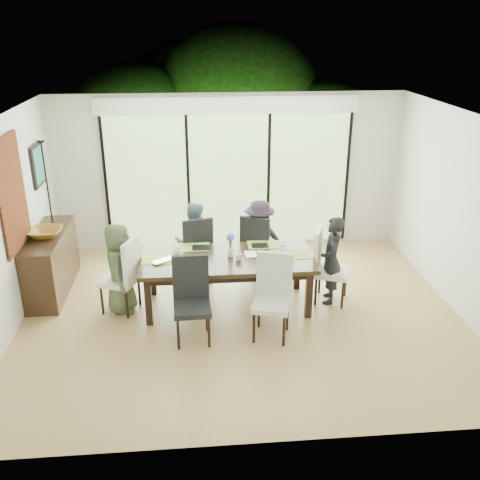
{
  "coord_description": "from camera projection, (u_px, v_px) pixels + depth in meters",
  "views": [
    {
      "loc": [
        -0.61,
        -6.5,
        3.8
      ],
      "look_at": [
        0.0,
        0.25,
        1.0
      ],
      "focal_mm": 40.0,
      "sensor_mm": 36.0,
      "label": 1
    }
  ],
  "objects": [
    {
      "name": "cup_c",
      "position": [
        283.0,
        249.0,
        7.55
      ],
      "size": [
        0.13,
        0.13,
        0.1
      ],
      "primitive_type": "imported",
      "rotation": [
        0.0,
        0.0,
        3.16
      ],
      "color": "white",
      "rests_on": "table_top"
    },
    {
      "name": "foliage_far",
      "position": [
        192.0,
        118.0,
        12.8
      ],
      "size": [
        3.6,
        3.6,
        3.6
      ],
      "primitive_type": "sphere",
      "color": "#14380F",
      "rests_on": "ground"
    },
    {
      "name": "table_leg_fr",
      "position": [
        309.0,
        294.0,
        7.26
      ],
      "size": [
        0.09,
        0.09,
        0.69
      ],
      "primitive_type": "cube",
      "color": "black",
      "rests_on": "floor"
    },
    {
      "name": "chair_far_left",
      "position": [
        195.0,
        248.0,
        8.23
      ],
      "size": [
        0.57,
        0.57,
        1.1
      ],
      "primitive_type": null,
      "rotation": [
        0.0,
        0.0,
        3.41
      ],
      "color": "black",
      "rests_on": "floor"
    },
    {
      "name": "person_far_left",
      "position": [
        194.0,
        242.0,
        8.18
      ],
      "size": [
        0.65,
        0.47,
        1.29
      ],
      "primitive_type": "imported",
      "rotation": [
        0.0,
        0.0,
        2.98
      ],
      "color": "gray",
      "rests_on": "floor"
    },
    {
      "name": "art_canvas",
      "position": [
        39.0,
        165.0,
        8.14
      ],
      "size": [
        0.01,
        0.45,
        0.55
      ],
      "primitive_type": "cube",
      "color": "#1B5856",
      "rests_on": "wall_left"
    },
    {
      "name": "table_leg_bl",
      "position": [
        152.0,
        273.0,
        7.87
      ],
      "size": [
        0.09,
        0.09,
        0.69
      ],
      "primitive_type": "cube",
      "color": "black",
      "rests_on": "floor"
    },
    {
      "name": "book",
      "position": [
        245.0,
        255.0,
        7.47
      ],
      "size": [
        0.16,
        0.22,
        0.02
      ],
      "primitive_type": "imported",
      "rotation": [
        0.0,
        0.0,
        -0.0
      ],
      "color": "white",
      "rests_on": "table_top"
    },
    {
      "name": "chair_left_end",
      "position": [
        119.0,
        275.0,
        7.36
      ],
      "size": [
        0.59,
        0.59,
        1.1
      ],
      "primitive_type": null,
      "rotation": [
        0.0,
        0.0,
        -1.94
      ],
      "color": "white",
      "rests_on": "floor"
    },
    {
      "name": "candle",
      "position": [
        40.0,
        137.0,
        7.59
      ],
      "size": [
        0.04,
        0.04,
        0.1
      ],
      "primitive_type": "cylinder",
      "color": "silver",
      "rests_on": "sideboard"
    },
    {
      "name": "wall_back",
      "position": [
        228.0,
        172.0,
        9.28
      ],
      "size": [
        6.0,
        0.02,
        2.7
      ],
      "primitive_type": "cube",
      "color": "beige",
      "rests_on": "floor"
    },
    {
      "name": "table_apron",
      "position": [
        227.0,
        265.0,
        7.45
      ],
      "size": [
        2.2,
        0.9,
        0.1
      ],
      "primitive_type": "cube",
      "color": "black",
      "rests_on": "floor"
    },
    {
      "name": "candlestick_pan",
      "position": [
        41.0,
        141.0,
        7.61
      ],
      "size": [
        0.1,
        0.1,
        0.03
      ],
      "primitive_type": "cylinder",
      "color": "black",
      "rests_on": "sideboard"
    },
    {
      "name": "foliage_right",
      "position": [
        320.0,
        144.0,
        11.79
      ],
      "size": [
        2.8,
        2.8,
        2.8
      ],
      "primitive_type": "sphere",
      "color": "#14380F",
      "rests_on": "ground"
    },
    {
      "name": "hyacinth_blooms",
      "position": [
        230.0,
        237.0,
        7.35
      ],
      "size": [
        0.11,
        0.11,
        0.11
      ],
      "primitive_type": "sphere",
      "color": "#5559D4",
      "rests_on": "table_top"
    },
    {
      "name": "person_right_end",
      "position": [
        331.0,
        260.0,
        7.57
      ],
      "size": [
        0.5,
        0.67,
        1.29
      ],
      "primitive_type": "imported",
      "rotation": [
        0.0,
        0.0,
        -1.79
      ],
      "color": "black",
      "rests_on": "floor"
    },
    {
      "name": "tablet_far_l",
      "position": [
        201.0,
        248.0,
        7.7
      ],
      "size": [
        0.26,
        0.18,
        0.01
      ],
      "primitive_type": "cube",
      "color": "black",
      "rests_on": "table_top"
    },
    {
      "name": "cup_a",
      "position": [
        177.0,
        252.0,
        7.47
      ],
      "size": [
        0.14,
        0.14,
        0.1
      ],
      "primitive_type": "imported",
      "rotation": [
        0.0,
        0.0,
        0.14
      ],
      "color": "white",
      "rests_on": "table_top"
    },
    {
      "name": "placemat_left",
      "position": [
        158.0,
        260.0,
        7.33
      ],
      "size": [
        0.44,
        0.32,
        0.01
      ],
      "primitive_type": "cube",
      "color": "#A2B641",
      "rests_on": "table_top"
    },
    {
      "name": "candlestick_base",
      "position": [
        53.0,
        224.0,
        8.1
      ],
      "size": [
        0.1,
        0.1,
        0.04
      ],
      "primitive_type": "cylinder",
      "color": "black",
      "rests_on": "sideboard"
    },
    {
      "name": "placemat_right",
      "position": [
        295.0,
        255.0,
        7.49
      ],
      "size": [
        0.44,
        0.32,
        0.01
      ],
      "primitive_type": "cube",
      "color": "#6B9D38",
      "rests_on": "table_top"
    },
    {
      "name": "table_leg_fl",
      "position": [
        148.0,
        301.0,
        7.08
      ],
      "size": [
        0.09,
        0.09,
        0.69
      ],
      "primitive_type": "cube",
      "color": "black",
      "rests_on": "floor"
    },
    {
      "name": "mullion_b",
      "position": [
        188.0,
        182.0,
        9.23
      ],
      "size": [
        0.05,
        0.04,
        2.3
      ],
      "primitive_type": "cube",
      "color": "black",
      "rests_on": "wall_back"
    },
    {
      "name": "wall_left",
      "position": [
        4.0,
        230.0,
        6.72
      ],
      "size": [
        0.02,
        5.0,
        2.7
      ],
      "primitive_type": "cube",
      "color": "beige",
      "rests_on": "floor"
    },
    {
      "name": "chair_far_right",
      "position": [
        259.0,
        245.0,
        8.31
      ],
      "size": [
        0.61,
        0.61,
        1.1
      ],
      "primitive_type": null,
      "rotation": [
        0.0,
        0.0,
        2.72
      ],
      "color": "black",
      "rests_on": "floor"
    },
    {
      "name": "placemat_paper",
      "position": [
        187.0,
        268.0,
        7.09
      ],
      "size": [
        0.44,
        0.32,
        0.01
      ],
      "primitive_type": "cube",
      "color": "white",
      "rests_on": "table_top"
    },
    {
      "name": "foliage_mid",
      "position": [
        236.0,
        115.0,
        12.17
      ],
      "size": [
        4.0,
        4.0,
        4.0
      ],
      "primitive_type": "sphere",
      "color": "#14380F",
      "rests_on": "ground"
    },
    {
      "name": "bowl",
      "position": [
        45.0,
        233.0,
        7.67
      ],
      "size": [
        0.48,
        0.48,
        0.12
      ],
      "primitive_type": "imported",
      "color": "#8B5F1E",
      "rests_on": "sideboard"
    },
    {
      "name": "person_far_right",
      "position": [
        259.0,
        240.0,
        8.26
      ],
      "size": [
        0.63,
        0.43,
        1.29
      ],
      "primitive_type": "imported",
      "rotation": [
        0.0,
        0.0,
        3.24
      ],
      "color": "#261C2B",
      "rests_on": "floor"
    },
    {
      "name": "laptop",
      "position": [
        165.0,
        262.0,
        7.24
      ],
      "size": [
        0.39,
        0.36,
        0.03
      ],
      "primitive_type": "imported",
      "rotation": [
        0.0,
        0.0,
        0.62
      ],
      "color": "silver",
      "rests_on": "table_top"
    },
    {
      "name": "platter_snacks",
      "position": [
        187.0,
        266.0,
        7.07
      ],
      "size": [
        0.2,
        0.2,
        0.01
      ],
      "primitive_type": "cube",
      "color": "orange",
      "rests_on": "table_top"
    },
    {
      "name": "blinds_header",
      "position": [
        228.0,
        105.0,
        8.8
      ],
      "size": [
        4.4,
        0.06,
        0.28
      ],
      "primitive_type": "cube",
      "color": "white",
      "rests_on": "wall_back"
    },
    {
      "name": "wall_front",
      "position": [
        268.0,
        323.0,
        4.66
      ],
      "size": [
        6.0,
        0.02,
        2.7
      ],
      "primitive_type": "cube",
      "color": "beige",
      "rests_on": "floor"
    },
    {
      "name": "person_left_end",
      "position": [
        120.0,
        268.0,
        7.33
      ],
      "size": [
        0.4,
        0.61,
        1.29
      ],
      "primitive_type": "imported",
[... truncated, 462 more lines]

